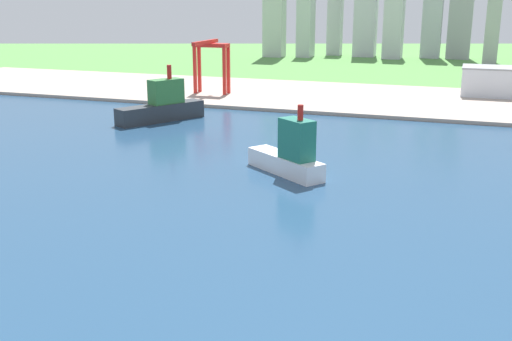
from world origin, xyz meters
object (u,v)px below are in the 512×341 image
(container_barge, at_px, (162,106))
(port_crane_red, at_px, (210,55))
(ferry_boat, at_px, (290,154))
(warehouse_main, at_px, (501,81))

(container_barge, height_order, port_crane_red, port_crane_red)
(ferry_boat, xyz_separation_m, port_crane_red, (-117.37, 185.36, 22.50))
(container_barge, relative_size, ferry_boat, 1.39)
(ferry_boat, relative_size, warehouse_main, 0.72)
(container_barge, xyz_separation_m, port_crane_red, (-10.20, 97.17, 22.33))
(container_barge, distance_m, port_crane_red, 100.22)
(ferry_boat, bearing_deg, container_barge, 140.55)
(container_barge, bearing_deg, port_crane_red, 95.99)
(port_crane_red, distance_m, warehouse_main, 216.07)
(container_barge, xyz_separation_m, warehouse_main, (196.12, 158.62, 3.87))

